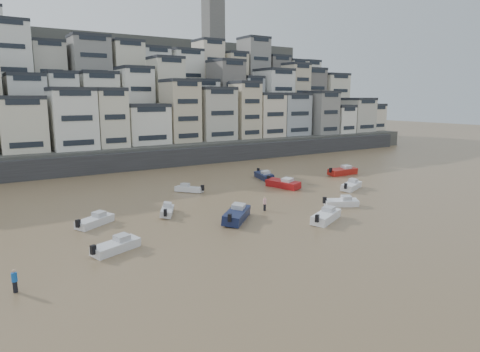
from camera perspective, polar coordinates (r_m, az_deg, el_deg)
ground at (r=29.18m, az=21.66°, el=-18.38°), size 400.00×400.00×0.00m
harbor_wall at (r=86.09m, az=-11.33°, el=2.23°), size 140.00×3.00×3.50m
hillside at (r=124.46m, az=-16.42°, el=9.68°), size 141.04×66.00×50.00m
boat_a at (r=49.15m, az=11.41°, el=-5.03°), size 6.06×4.22×1.58m
boat_b at (r=56.20m, az=13.37°, el=-3.32°), size 4.87×3.48×1.28m
boat_c at (r=48.45m, az=-0.44°, el=-4.90°), size 6.32×6.18×1.82m
boat_d at (r=66.73m, az=14.64°, el=-1.11°), size 5.86×3.98×1.53m
boat_e at (r=66.17m, az=5.76°, el=-0.84°), size 3.31×6.52×1.70m
boat_f at (r=51.56m, az=-9.70°, el=-4.44°), size 3.47×4.67×1.23m
boat_g at (r=79.04m, az=13.54°, el=0.78°), size 6.44×2.11×1.76m
boat_h at (r=63.36m, az=-6.81°, el=-1.58°), size 3.99×4.51×1.24m
boat_i at (r=73.00m, az=3.21°, el=0.21°), size 3.27×6.06×1.57m
boat_j at (r=40.54m, az=-16.21°, el=-8.75°), size 5.30×3.38×1.38m
boat_k at (r=49.23m, az=-18.80°, el=-5.49°), size 5.15×4.09×1.38m
person_blue at (r=35.16m, az=-27.85°, el=-12.26°), size 0.44×0.44×1.74m
person_pink at (r=52.64m, az=3.31°, el=-3.71°), size 0.44×0.44×1.74m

